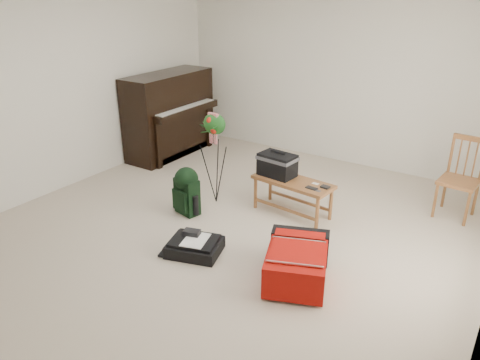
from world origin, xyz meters
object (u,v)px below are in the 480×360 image
Objects in this scene: piano at (170,116)px; dining_chair at (460,179)px; red_suitcase at (300,260)px; flower_stand at (215,159)px; green_backpack at (187,189)px; bench at (281,170)px; black_duffel at (195,246)px.

piano is 4.13m from dining_chair.
flower_stand reaches higher than red_suitcase.
piano reaches higher than green_backpack.
red_suitcase is at bearing -47.69° from bench.
bench is 1.71× the size of green_backpack.
black_duffel is at bearing -33.25° from green_backpack.
green_backpack reaches higher than black_duffel.
bench is 1.04× the size of red_suitcase.
flower_stand is at bearing -157.54° from bench.
red_suitcase is (3.19, -1.90, -0.42)m from piano.
dining_chair is at bearing 33.67° from flower_stand.
dining_chair is 2.31m from red_suitcase.
flower_stand reaches higher than bench.
bench is at bearing 24.04° from flower_stand.
red_suitcase is (-0.94, -2.09, -0.27)m from dining_chair.
green_backpack is (1.52, -1.48, -0.29)m from piano.
dining_chair reaches higher than green_backpack.
flower_stand is at bearing -32.84° from piano.
dining_chair reaches higher than red_suitcase.
dining_chair is (1.74, 1.00, -0.06)m from bench.
red_suitcase is (0.80, -1.09, -0.33)m from bench.
flower_stand is at bearing 90.63° from green_backpack.
bench is at bearing 62.12° from black_duffel.
piano is at bearing 148.65° from green_backpack.
black_duffel is (2.14, -2.12, -0.52)m from piano.
green_backpack is at bearing 116.95° from black_duffel.
flower_stand is at bearing 98.84° from black_duffel.
black_duffel is (-1.05, -0.21, -0.10)m from red_suitcase.
flower_stand is (-2.51, -1.23, 0.11)m from dining_chair.
black_duffel is at bearing -94.89° from bench.
black_duffel is 1.07× the size of green_backpack.
green_backpack is (-0.61, 0.64, 0.23)m from black_duffel.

